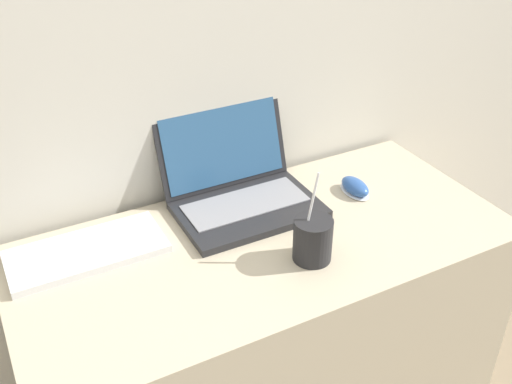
{
  "coord_description": "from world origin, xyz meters",
  "views": [
    {
      "loc": [
        -0.59,
        -0.77,
        1.6
      ],
      "look_at": [
        0.02,
        0.38,
        0.8
      ],
      "focal_mm": 42.0,
      "sensor_mm": 36.0,
      "label": 1
    }
  ],
  "objects_px": {
    "drink_cup": "(313,239)",
    "external_keyboard": "(87,252)",
    "laptop": "(239,185)",
    "computer_mouse": "(355,187)"
  },
  "relations": [
    {
      "from": "drink_cup",
      "to": "laptop",
      "type": "bearing_deg",
      "value": 98.48
    },
    {
      "from": "laptop",
      "to": "computer_mouse",
      "type": "xyz_separation_m",
      "value": [
        0.31,
        -0.11,
        -0.04
      ]
    },
    {
      "from": "drink_cup",
      "to": "external_keyboard",
      "type": "relative_size",
      "value": 0.59
    },
    {
      "from": "laptop",
      "to": "external_keyboard",
      "type": "distance_m",
      "value": 0.43
    },
    {
      "from": "computer_mouse",
      "to": "laptop",
      "type": "bearing_deg",
      "value": 161.3
    },
    {
      "from": "laptop",
      "to": "computer_mouse",
      "type": "height_order",
      "value": "laptop"
    },
    {
      "from": "laptop",
      "to": "computer_mouse",
      "type": "relative_size",
      "value": 3.46
    },
    {
      "from": "laptop",
      "to": "drink_cup",
      "type": "bearing_deg",
      "value": -81.52
    },
    {
      "from": "external_keyboard",
      "to": "computer_mouse",
      "type": "bearing_deg",
      "value": -5.21
    },
    {
      "from": "external_keyboard",
      "to": "drink_cup",
      "type": "bearing_deg",
      "value": -29.04
    }
  ]
}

